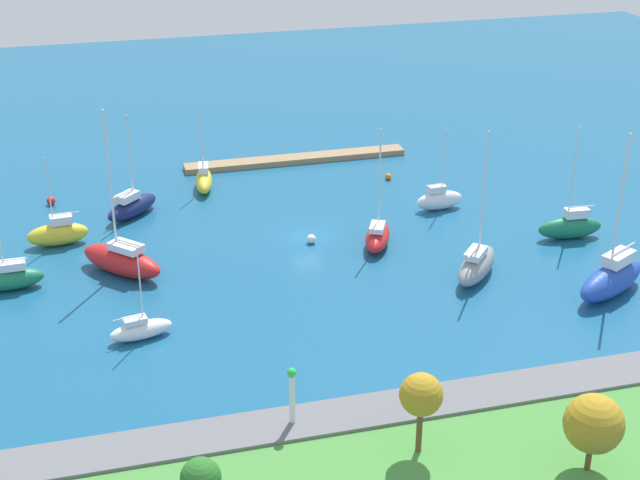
# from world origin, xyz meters

# --- Properties ---
(water) EXTENTS (160.00, 160.00, 0.00)m
(water) POSITION_xyz_m (0.00, 0.00, 0.00)
(water) COLOR #19567F
(water) RESTS_ON ground
(pier_dock) EXTENTS (23.56, 2.07, 0.58)m
(pier_dock) POSITION_xyz_m (-3.45, -18.64, 0.29)
(pier_dock) COLOR #997A56
(pier_dock) RESTS_ON ground
(breakwater) EXTENTS (62.74, 3.36, 1.06)m
(breakwater) POSITION_xyz_m (0.00, 27.39, 0.53)
(breakwater) COLOR slate
(breakwater) RESTS_ON ground
(shoreline_park) EXTENTS (61.18, 8.31, 0.85)m
(shoreline_park) POSITION_xyz_m (0.00, 33.21, 0.43)
(shoreline_park) COLOR #478C3D
(shoreline_park) RESTS_ON ground
(harbor_beacon) EXTENTS (0.56, 0.56, 3.73)m
(harbor_beacon) POSITION_xyz_m (7.95, 27.39, 3.21)
(harbor_beacon) COLOR silver
(harbor_beacon) RESTS_ON breakwater
(park_tree_midwest) EXTENTS (2.47, 2.47, 5.07)m
(park_tree_midwest) POSITION_xyz_m (1.59, 31.66, 4.63)
(park_tree_midwest) COLOR brown
(park_tree_midwest) RESTS_ON shoreline_park
(park_tree_west) EXTENTS (2.09, 2.09, 4.06)m
(park_tree_west) POSITION_xyz_m (14.34, 34.51, 3.78)
(park_tree_west) COLOR brown
(park_tree_west) RESTS_ON shoreline_park
(park_tree_center) EXTENTS (3.32, 3.32, 4.72)m
(park_tree_center) POSITION_xyz_m (-6.92, 35.62, 3.90)
(park_tree_center) COLOR brown
(park_tree_center) RESTS_ON shoreline_park
(sailboat_yellow_far_south) EXTENTS (2.43, 5.77, 8.24)m
(sailboat_yellow_far_south) POSITION_xyz_m (7.08, -13.53, 0.97)
(sailboat_yellow_far_south) COLOR yellow
(sailboat_yellow_far_south) RESTS_ON water
(sailboat_red_east_end) EXTENTS (7.15, 7.38, 13.66)m
(sailboat_red_east_end) POSITION_xyz_m (16.17, 3.02, 1.25)
(sailboat_red_east_end) COLOR red
(sailboat_red_east_end) RESTS_ON water
(sailboat_white_far_north) EXTENTS (4.72, 2.34, 7.05)m
(sailboat_white_far_north) POSITION_xyz_m (15.67, 13.58, 0.74)
(sailboat_white_far_north) COLOR white
(sailboat_white_far_north) RESTS_ON water
(sailboat_green_center_basin) EXTENTS (5.33, 2.03, 9.41)m
(sailboat_green_center_basin) POSITION_xyz_m (24.84, 3.42, 0.97)
(sailboat_green_center_basin) COLOR #19724C
(sailboat_green_center_basin) RESTS_ON water
(sailboat_gray_near_pier) EXTENTS (6.00, 6.36, 12.18)m
(sailboat_gray_near_pier) POSITION_xyz_m (-11.02, 11.06, 1.18)
(sailboat_gray_near_pier) COLOR gray
(sailboat_gray_near_pier) RESTS_ON water
(sailboat_blue_west_end) EXTENTS (7.95, 5.73, 13.15)m
(sailboat_blue_west_end) POSITION_xyz_m (-19.90, 16.31, 1.41)
(sailboat_blue_west_end) COLOR #2347B2
(sailboat_blue_west_end) RESTS_ON water
(sailboat_navy_by_breakwater) EXTENTS (5.78, 5.65, 9.58)m
(sailboat_navy_by_breakwater) POSITION_xyz_m (14.46, -8.50, 1.00)
(sailboat_navy_by_breakwater) COLOR #141E4C
(sailboat_navy_by_breakwater) RESTS_ON water
(sailboat_yellow_off_beacon) EXTENTS (5.26, 2.14, 8.01)m
(sailboat_yellow_off_beacon) POSITION_xyz_m (21.06, -3.95, 1.09)
(sailboat_yellow_off_beacon) COLOR yellow
(sailboat_yellow_off_beacon) RESTS_ON water
(sailboat_red_inner_mooring) EXTENTS (4.17, 5.89, 10.45)m
(sailboat_red_inner_mooring) POSITION_xyz_m (-5.24, 3.44, 0.97)
(sailboat_red_inner_mooring) COLOR red
(sailboat_red_inner_mooring) RESTS_ON water
(sailboat_white_mid_basin) EXTENTS (4.71, 1.84, 7.84)m
(sailboat_white_mid_basin) POSITION_xyz_m (-13.32, -2.75, 1.00)
(sailboat_white_mid_basin) COLOR white
(sailboat_white_mid_basin) RESTS_ON water
(sailboat_green_lone_north) EXTENTS (5.87, 2.03, 10.15)m
(sailboat_green_lone_north) POSITION_xyz_m (-21.93, 6.18, 1.13)
(sailboat_green_lone_north) COLOR #19724C
(sailboat_green_lone_north) RESTS_ON water
(mooring_buoy_orange) EXTENTS (0.64, 0.64, 0.64)m
(mooring_buoy_orange) POSITION_xyz_m (-11.23, -11.21, 0.32)
(mooring_buoy_orange) COLOR orange
(mooring_buoy_orange) RESTS_ON water
(mooring_buoy_red) EXTENTS (0.82, 0.82, 0.82)m
(mooring_buoy_red) POSITION_xyz_m (21.66, -13.23, 0.41)
(mooring_buoy_red) COLOR red
(mooring_buoy_red) RESTS_ON water
(mooring_buoy_white) EXTENTS (0.79, 0.79, 0.79)m
(mooring_buoy_white) POSITION_xyz_m (0.06, 1.38, 0.40)
(mooring_buoy_white) COLOR white
(mooring_buoy_white) RESTS_ON water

